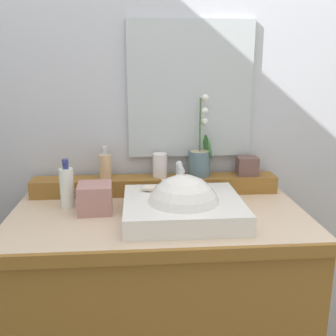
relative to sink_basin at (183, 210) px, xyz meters
The scene contains 12 objects.
wall_back 0.62m from the sink_basin, 100.33° to the left, with size 2.73×0.20×2.58m, color silver.
vanity_cabinet 0.49m from the sink_basin, 146.28° to the left, with size 1.15×0.65×0.89m.
back_ledge 0.32m from the sink_basin, 105.99° to the left, with size 1.08×0.11×0.07m, color olive.
sink_basin is the anchor object (origin of this frame).
soap_bar 0.18m from the sink_basin, 134.89° to the left, with size 0.07×0.04×0.02m, color beige.
potted_plant 0.36m from the sink_basin, 70.68° to the left, with size 0.11×0.11×0.36m.
soap_dispenser 0.45m from the sink_basin, 134.39° to the left, with size 0.05×0.06×0.14m.
tumbler_cup 0.34m from the sink_basin, 102.06° to the left, with size 0.06×0.06×0.10m, color white.
trinket_box 0.46m from the sink_basin, 43.76° to the left, with size 0.09×0.07×0.08m, color brown.
lotion_bottle 0.48m from the sink_basin, 160.86° to the left, with size 0.06×0.06×0.20m.
tissue_box 0.35m from the sink_basin, 163.64° to the left, with size 0.13×0.13×0.11m, color tan.
mirror 0.57m from the sink_basin, 79.30° to the left, with size 0.55×0.02×0.59m, color silver.
Camera 1 is at (-0.08, -1.43, 1.45)m, focal length 42.16 mm.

